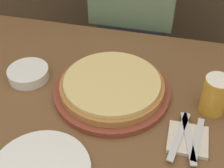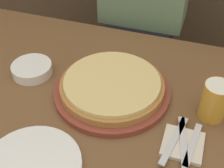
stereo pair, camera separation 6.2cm
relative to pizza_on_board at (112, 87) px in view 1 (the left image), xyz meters
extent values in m
cube|color=brown|center=(-0.07, -0.06, -0.39)|extent=(1.41, 0.87, 0.72)
cylinder|color=brown|center=(0.00, 0.00, -0.02)|extent=(0.37, 0.37, 0.02)
cylinder|color=#A87038|center=(0.00, 0.00, 0.01)|extent=(0.33, 0.33, 0.02)
cylinder|color=#E0C175|center=(0.00, 0.00, 0.02)|extent=(0.31, 0.31, 0.01)
cylinder|color=gold|center=(0.31, 0.00, 0.03)|extent=(0.08, 0.08, 0.12)
cylinder|color=white|center=(0.31, 0.00, 0.09)|extent=(0.08, 0.08, 0.01)
cylinder|color=white|center=(-0.29, 0.01, -0.01)|extent=(0.14, 0.14, 0.04)
cube|color=beige|center=(0.25, -0.14, -0.02)|extent=(0.11, 0.11, 0.01)
cube|color=silver|center=(0.22, -0.14, -0.01)|extent=(0.05, 0.18, 0.00)
cube|color=silver|center=(0.25, -0.14, -0.01)|extent=(0.06, 0.18, 0.00)
cube|color=silver|center=(0.27, -0.14, -0.01)|extent=(0.04, 0.16, 0.00)
cube|color=#33333D|center=(-0.03, 0.54, -0.40)|extent=(0.29, 0.20, 0.70)
camera|label=1|loc=(0.17, -0.72, 0.67)|focal=50.00mm
camera|label=2|loc=(0.23, -0.70, 0.67)|focal=50.00mm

